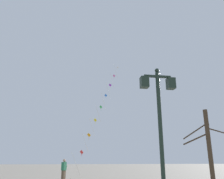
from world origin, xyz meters
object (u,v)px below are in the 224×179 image
kite_flyer (64,170)px  bare_tree (209,147)px  kite_train (101,107)px  twin_lantern_lamp_post (159,108)px

kite_flyer → bare_tree: bearing=-98.6°
kite_train → bare_tree: bearing=-68.8°
twin_lantern_lamp_post → kite_train: kite_train is taller
bare_tree → twin_lantern_lamp_post: bearing=-133.4°
kite_train → kite_flyer: bearing=-119.7°
twin_lantern_lamp_post → kite_flyer: size_ratio=2.83×
kite_train → kite_flyer: size_ratio=8.13×
twin_lantern_lamp_post → kite_flyer: 12.16m
kite_flyer → kite_train: bearing=0.4°
kite_train → kite_flyer: kite_train is taller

